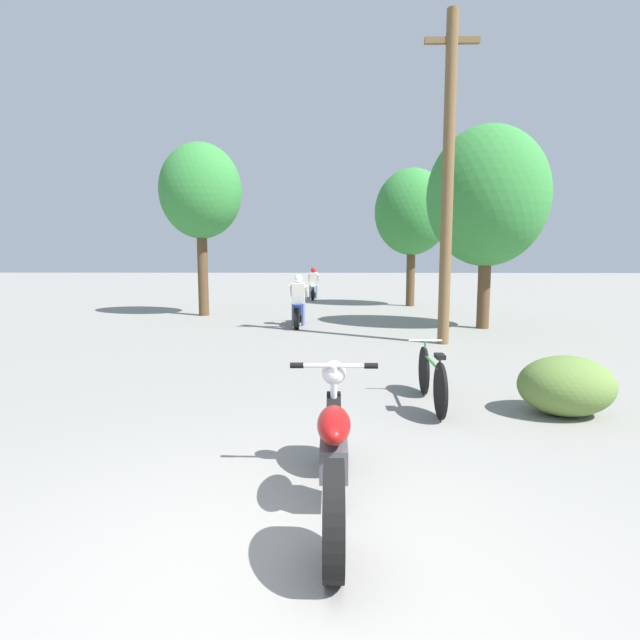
% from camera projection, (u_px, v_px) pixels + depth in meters
% --- Properties ---
extents(ground_plane, '(120.00, 120.00, 0.00)m').
position_uv_depth(ground_plane, '(281.00, 589.00, 2.77)').
color(ground_plane, gray).
extents(utility_pole, '(1.10, 0.24, 6.74)m').
position_uv_depth(utility_pole, '(448.00, 178.00, 10.28)').
color(utility_pole, brown).
rests_on(utility_pole, ground).
extents(roadside_tree_right_near, '(3.07, 2.76, 5.15)m').
position_uv_depth(roadside_tree_right_near, '(488.00, 197.00, 12.65)').
color(roadside_tree_right_near, '#513A23').
rests_on(roadside_tree_right_near, ground).
extents(roadside_tree_right_far, '(2.80, 2.52, 5.16)m').
position_uv_depth(roadside_tree_right_far, '(412.00, 213.00, 18.72)').
color(roadside_tree_right_far, '#513A23').
rests_on(roadside_tree_right_far, ground).
extents(roadside_tree_left, '(2.55, 2.29, 5.37)m').
position_uv_depth(roadside_tree_left, '(201.00, 192.00, 15.49)').
color(roadside_tree_left, '#513A23').
rests_on(roadside_tree_left, ground).
extents(roadside_bush, '(1.10, 0.88, 0.70)m').
position_uv_depth(roadside_bush, '(566.00, 386.00, 5.80)').
color(roadside_bush, '#5B7A38').
rests_on(roadside_bush, ground).
extents(motorcycle_foreground, '(0.72, 2.16, 0.98)m').
position_uv_depth(motorcycle_foreground, '(334.00, 450.00, 3.63)').
color(motorcycle_foreground, black).
rests_on(motorcycle_foreground, ground).
extents(motorcycle_rider_lead, '(0.50, 2.05, 1.38)m').
position_uv_depth(motorcycle_rider_lead, '(299.00, 306.00, 13.53)').
color(motorcycle_rider_lead, black).
rests_on(motorcycle_rider_lead, ground).
extents(motorcycle_rider_far, '(0.50, 2.10, 1.41)m').
position_uv_depth(motorcycle_rider_far, '(313.00, 287.00, 22.40)').
color(motorcycle_rider_far, black).
rests_on(motorcycle_rider_far, ground).
extents(bicycle_parked, '(0.44, 1.69, 0.76)m').
position_uv_depth(bicycle_parked, '(432.00, 378.00, 6.17)').
color(bicycle_parked, black).
rests_on(bicycle_parked, ground).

